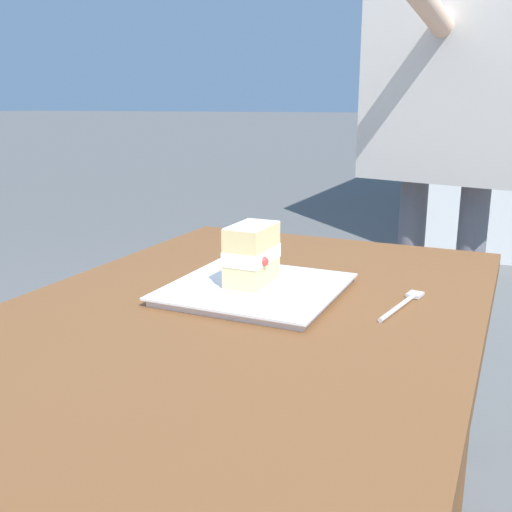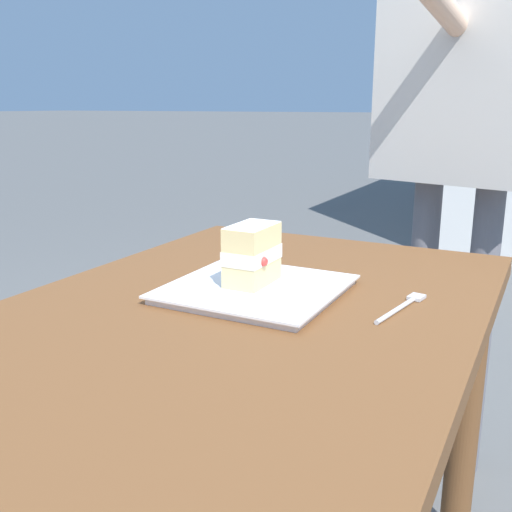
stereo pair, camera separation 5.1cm
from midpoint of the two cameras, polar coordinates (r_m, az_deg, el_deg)
name	(u,v)px [view 2 (the right image)]	position (r m, az deg, el deg)	size (l,w,h in m)	color
patio_table	(239,373)	(1.03, -0.19, -11.31)	(1.13, 0.76, 0.73)	brown
dessert_plate	(256,289)	(1.05, 1.39, -3.26)	(0.29, 0.29, 0.02)	white
cake_slice	(252,254)	(1.04, 1.01, 0.17)	(0.11, 0.08, 0.11)	#EAD18C
dessert_fork	(403,306)	(1.01, 15.47, -4.70)	(0.17, 0.05, 0.01)	silver
diner_person	(468,78)	(1.70, 20.74, 15.89)	(0.63, 0.49, 1.68)	slate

